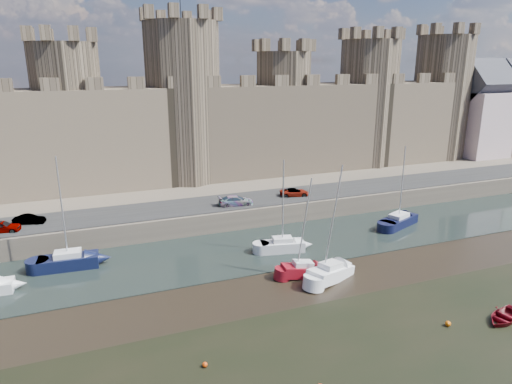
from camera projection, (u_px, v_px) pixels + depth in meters
water_channel at (220, 254)px, 49.24m from camera, size 160.00×12.00×0.08m
quay at (162, 171)px, 81.17m from camera, size 160.00×60.00×2.50m
road at (197, 205)px, 57.51m from camera, size 160.00×7.00×0.10m
castle at (168, 120)px, 67.30m from camera, size 108.50×11.00×29.00m
car_0 at (1, 227)px, 48.52m from camera, size 4.01×2.23×1.29m
car_1 at (29, 220)px, 50.94m from camera, size 3.53×1.90×1.11m
car_2 at (236, 201)px, 57.49m from camera, size 4.56×2.28×1.27m
car_3 at (295, 192)px, 61.46m from camera, size 4.23×2.63×1.09m
sailboat_1 at (68, 260)px, 45.68m from camera, size 5.85×2.60×11.46m
sailboat_2 at (282, 245)px, 49.72m from camera, size 5.00×2.72×10.21m
sailboat_3 at (399, 220)px, 57.45m from camera, size 6.21×4.27×10.14m
sailboat_4 at (303, 269)px, 44.11m from camera, size 4.33×1.98×9.84m
sailboat_5 at (331, 272)px, 43.40m from camera, size 5.57×4.01×11.22m
dinghy_4 at (504, 317)px, 36.53m from camera, size 4.16×3.45×0.74m
buoy_1 at (205, 365)px, 31.11m from camera, size 0.38×0.38×0.38m
buoy_5 at (448, 324)px, 35.89m from camera, size 0.45×0.45×0.45m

